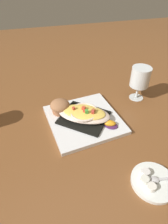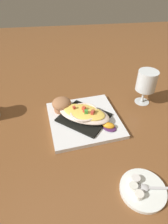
% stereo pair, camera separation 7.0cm
% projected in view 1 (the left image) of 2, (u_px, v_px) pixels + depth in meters
% --- Properties ---
extents(ground_plane, '(2.60, 2.60, 0.00)m').
position_uv_depth(ground_plane, '(84.00, 121.00, 0.73)').
color(ground_plane, brown).
extents(square_plate, '(0.29, 0.29, 0.02)m').
position_uv_depth(square_plate, '(84.00, 120.00, 0.72)').
color(square_plate, white).
rests_on(square_plate, ground_plane).
extents(folded_napkin, '(0.22, 0.22, 0.01)m').
position_uv_depth(folded_napkin, '(84.00, 117.00, 0.71)').
color(folded_napkin, black).
rests_on(folded_napkin, square_plate).
extents(gratin_dish, '(0.19, 0.22, 0.04)m').
position_uv_depth(gratin_dish, '(84.00, 113.00, 0.70)').
color(gratin_dish, beige).
rests_on(gratin_dish, folded_napkin).
extents(muffin, '(0.08, 0.08, 0.05)m').
position_uv_depth(muffin, '(60.00, 106.00, 0.73)').
color(muffin, '#A26542').
rests_on(muffin, square_plate).
extents(orange_garnish, '(0.05, 0.06, 0.02)m').
position_uv_depth(orange_garnish, '(110.00, 124.00, 0.68)').
color(orange_garnish, '#4B2454').
rests_on(orange_garnish, square_plate).
extents(stemmed_glass, '(0.08, 0.08, 0.15)m').
position_uv_depth(stemmed_glass, '(140.00, 79.00, 0.78)').
color(stemmed_glass, white).
rests_on(stemmed_glass, ground_plane).
extents(creamer_saucer, '(0.12, 0.12, 0.01)m').
position_uv_depth(creamer_saucer, '(153.00, 182.00, 0.52)').
color(creamer_saucer, white).
rests_on(creamer_saucer, ground_plane).
extents(spoon, '(0.03, 0.10, 0.01)m').
position_uv_depth(spoon, '(157.00, 180.00, 0.52)').
color(spoon, silver).
rests_on(spoon, creamer_saucer).
extents(creamer_cup_0, '(0.02, 0.02, 0.02)m').
position_uv_depth(creamer_cup_0, '(145.00, 173.00, 0.53)').
color(creamer_cup_0, silver).
rests_on(creamer_cup_0, creamer_saucer).
extents(creamer_cup_1, '(0.02, 0.02, 0.02)m').
position_uv_depth(creamer_cup_1, '(145.00, 180.00, 0.51)').
color(creamer_cup_1, white).
rests_on(creamer_cup_1, creamer_saucer).
extents(creamer_cup_2, '(0.02, 0.02, 0.02)m').
position_uv_depth(creamer_cup_2, '(151.00, 187.00, 0.50)').
color(creamer_cup_2, white).
rests_on(creamer_cup_2, creamer_saucer).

